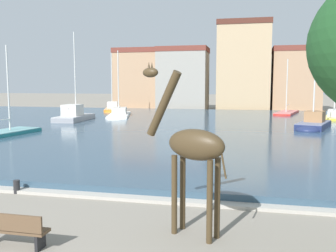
{
  "coord_description": "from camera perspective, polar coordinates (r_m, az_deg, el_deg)",
  "views": [
    {
      "loc": [
        5.94,
        -5.0,
        4.1
      ],
      "look_at": [
        2.28,
        11.45,
        2.2
      ],
      "focal_mm": 39.47,
      "sensor_mm": 36.0,
      "label": 1
    }
  ],
  "objects": [
    {
      "name": "sailboat_teal",
      "position": [
        30.6,
        -22.99,
        -1.1
      ],
      "size": [
        2.84,
        6.32,
        7.01
      ],
      "color": "teal",
      "rests_on": "ground"
    },
    {
      "name": "sailboat_grey",
      "position": [
        40.16,
        -14.02,
        1.35
      ],
      "size": [
        2.7,
        6.97,
        9.49
      ],
      "color": "#939399",
      "rests_on": "ground"
    },
    {
      "name": "townhouse_tall_gabled",
      "position": [
        60.99,
        19.11,
        6.86
      ],
      "size": [
        7.22,
        6.52,
        9.82
      ],
      "color": "tan",
      "rests_on": "ground"
    },
    {
      "name": "park_bench",
      "position": [
        10.39,
        -22.87,
        -14.44
      ],
      "size": [
        1.8,
        0.44,
        0.92
      ],
      "color": "brown",
      "rests_on": "ground"
    },
    {
      "name": "mooring_bollard",
      "position": [
        15.27,
        -22.33,
        -8.66
      ],
      "size": [
        0.24,
        0.24,
        0.5
      ],
      "primitive_type": "cylinder",
      "color": "#232326",
      "rests_on": "ground"
    },
    {
      "name": "harbor_water",
      "position": [
        34.85,
        2.64,
        -0.03
      ],
      "size": [
        77.11,
        43.34,
        0.36
      ],
      "primitive_type": "cube",
      "color": "#334C60",
      "rests_on": "ground"
    },
    {
      "name": "sailboat_orange",
      "position": [
        52.69,
        -8.61,
        2.51
      ],
      "size": [
        3.7,
        6.52,
        8.47
      ],
      "color": "orange",
      "rests_on": "ground"
    },
    {
      "name": "sailboat_red",
      "position": [
        49.12,
        17.71,
        1.73
      ],
      "size": [
        3.98,
        8.77,
        7.27
      ],
      "color": "red",
      "rests_on": "ground"
    },
    {
      "name": "quay_edge_coping",
      "position": [
        14.16,
        -13.07,
        -10.32
      ],
      "size": [
        77.11,
        0.5,
        0.12
      ],
      "primitive_type": "cube",
      "color": "#ADA89E",
      "rests_on": "ground"
    },
    {
      "name": "sailboat_yellow",
      "position": [
        45.03,
        24.24,
        1.27
      ],
      "size": [
        3.26,
        7.55,
        8.42
      ],
      "color": "gold",
      "rests_on": "ground"
    },
    {
      "name": "townhouse_corner_house",
      "position": [
        63.72,
        -4.45,
        7.27
      ],
      "size": [
        7.57,
        6.81,
        10.06
      ],
      "color": "tan",
      "rests_on": "ground"
    },
    {
      "name": "townhouse_narrow_midrow",
      "position": [
        60.34,
        2.34,
        7.31
      ],
      "size": [
        8.02,
        5.88,
        10.02
      ],
      "color": "gray",
      "rests_on": "ground"
    },
    {
      "name": "sailboat_navy",
      "position": [
        33.82,
        21.46,
        0.08
      ],
      "size": [
        3.87,
        6.42,
        8.6
      ],
      "color": "navy",
      "rests_on": "ground"
    },
    {
      "name": "townhouse_wide_warehouse",
      "position": [
        60.5,
        11.62,
        8.97
      ],
      "size": [
        8.17,
        8.11,
        13.79
      ],
      "color": "tan",
      "rests_on": "ground"
    },
    {
      "name": "giraffe_statue",
      "position": [
        9.93,
        3.63,
        -3.33
      ],
      "size": [
        2.61,
        1.46,
        4.74
      ],
      "color": "#42331E",
      "rests_on": "ground"
    },
    {
      "name": "sailboat_white",
      "position": [
        43.67,
        -7.61,
        1.58
      ],
      "size": [
        4.71,
        9.92,
        7.98
      ],
      "color": "white",
      "rests_on": "ground"
    }
  ]
}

